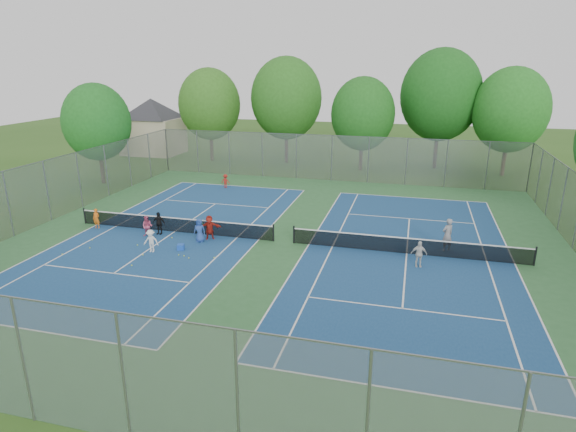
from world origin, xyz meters
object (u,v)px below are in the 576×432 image
Objects in this scene: net_right at (407,246)px; instructor at (447,235)px; net_left at (174,225)px; ball_hopper at (201,228)px; ball_crate at (181,247)px.

net_right is 2.39m from instructor.
instructor reaches higher than net_left.
ball_hopper is (-12.41, 0.47, -0.19)m from net_right.
net_left is 1.00× the size of net_right.
instructor reaches higher than ball_hopper.
ball_hopper is (1.59, 0.47, -0.19)m from net_left.
ball_crate is (1.74, -2.60, -0.30)m from net_left.
instructor reaches higher than ball_crate.
instructor reaches higher than net_right.
net_left is at bearing -163.53° from ball_hopper.
net_left is 24.01× the size of ball_hopper.
net_left is at bearing -33.37° from instructor.
net_left and net_right have the same top height.
net_left is 14.00m from net_right.
instructor is at bearing 14.29° from ball_crate.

